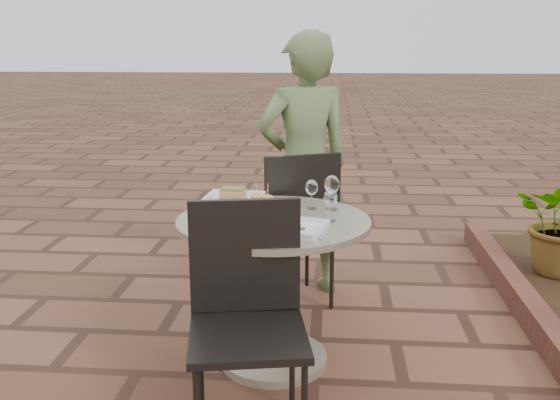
# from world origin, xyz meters

# --- Properties ---
(ground) EXTENTS (60.00, 60.00, 0.00)m
(ground) POSITION_xyz_m (0.00, 0.00, 0.00)
(ground) COLOR brown
(ground) RESTS_ON ground
(cafe_table) EXTENTS (0.90, 0.90, 0.73)m
(cafe_table) POSITION_xyz_m (0.22, -0.25, 0.48)
(cafe_table) COLOR gray
(cafe_table) RESTS_ON ground
(chair_far) EXTENTS (0.58, 0.58, 0.93)m
(chair_far) POSITION_xyz_m (0.28, 0.42, 0.55)
(chair_far) COLOR black
(chair_far) RESTS_ON ground
(chair_near) EXTENTS (0.51, 0.51, 0.93)m
(chair_near) POSITION_xyz_m (0.17, -0.79, 0.55)
(chair_near) COLOR black
(chair_near) RESTS_ON ground
(diner) EXTENTS (0.68, 0.57, 1.60)m
(diner) POSITION_xyz_m (0.32, 0.66, 0.80)
(diner) COLOR #526638
(diner) RESTS_ON ground
(plate_salmon) EXTENTS (0.31, 0.31, 0.08)m
(plate_salmon) POSITION_xyz_m (-0.01, 0.03, 0.75)
(plate_salmon) COLOR silver
(plate_salmon) RESTS_ON cafe_table
(plate_sliders) EXTENTS (0.29, 0.29, 0.15)m
(plate_sliders) POSITION_xyz_m (0.16, -0.17, 0.76)
(plate_sliders) COLOR silver
(plate_sliders) RESTS_ON cafe_table
(plate_tuna) EXTENTS (0.31, 0.31, 0.03)m
(plate_tuna) POSITION_xyz_m (0.33, -0.43, 0.75)
(plate_tuna) COLOR silver
(plate_tuna) RESTS_ON cafe_table
(wine_glass_right) EXTENTS (0.06, 0.06, 0.15)m
(wine_glass_right) POSITION_xyz_m (0.48, -0.27, 0.84)
(wine_glass_right) COLOR white
(wine_glass_right) RESTS_ON cafe_table
(wine_glass_mid) EXTENTS (0.06, 0.06, 0.15)m
(wine_glass_mid) POSITION_xyz_m (0.39, -0.05, 0.83)
(wine_glass_mid) COLOR white
(wine_glass_mid) RESTS_ON cafe_table
(wine_glass_far) EXTENTS (0.07, 0.07, 0.17)m
(wine_glass_far) POSITION_xyz_m (0.49, -0.06, 0.85)
(wine_glass_far) COLOR white
(wine_glass_far) RESTS_ON cafe_table
(steel_ramekin) EXTENTS (0.07, 0.07, 0.04)m
(steel_ramekin) POSITION_xyz_m (-0.06, -0.10, 0.75)
(steel_ramekin) COLOR silver
(steel_ramekin) RESTS_ON cafe_table
(cutlery_set) EXTENTS (0.14, 0.20, 0.00)m
(cutlery_set) POSITION_xyz_m (0.44, -0.53, 0.73)
(cutlery_set) COLOR silver
(cutlery_set) RESTS_ON cafe_table
(planter_curb) EXTENTS (0.12, 3.00, 0.15)m
(planter_curb) POSITION_xyz_m (1.60, 0.30, 0.07)
(planter_curb) COLOR brown
(planter_curb) RESTS_ON ground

